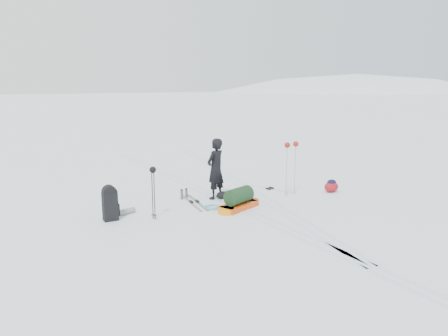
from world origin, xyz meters
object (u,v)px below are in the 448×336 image
Objects in this scene: expedition_rucksack at (112,204)px; skier at (216,169)px; ski_poles_black at (153,176)px; pulk_sled at (239,201)px.

skier is at bearing 8.86° from expedition_rucksack.
ski_poles_black is at bearing -25.81° from expedition_rucksack.
ski_poles_black reaches higher than pulk_sled.
skier is 2.34m from ski_poles_black.
skier reaches higher than ski_poles_black.
skier is 1.13× the size of pulk_sled.
ski_poles_black reaches higher than expedition_rucksack.
ski_poles_black is (0.90, -0.39, 0.65)m from expedition_rucksack.
ski_poles_black is (-2.21, 0.19, 0.83)m from pulk_sled.
pulk_sled is at bearing 68.20° from skier.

